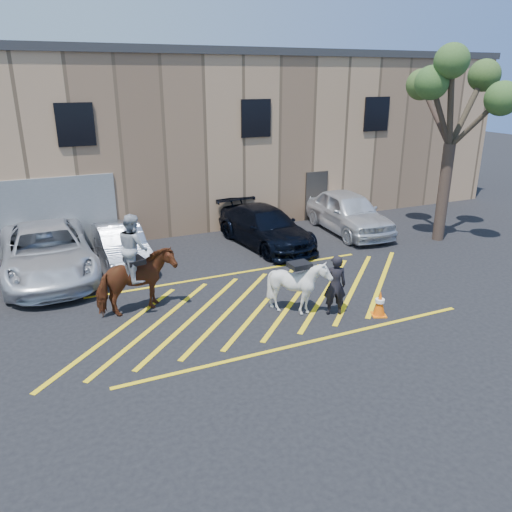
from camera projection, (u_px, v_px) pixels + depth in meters
name	position (u px, v px, depth m)	size (l,w,h in m)	color
ground	(260.00, 299.00, 14.72)	(90.00, 90.00, 0.00)	black
car_white_pickup	(47.00, 252.00, 16.20)	(2.75, 5.97, 1.66)	silver
car_silver_sedan	(121.00, 245.00, 17.36)	(1.44, 4.13, 1.36)	#9497A2
car_blue_suv	(265.00, 227.00, 19.25)	(2.04, 5.03, 1.46)	black
car_white_suv	(348.00, 212.00, 20.91)	(2.01, 5.00, 1.71)	silver
handler	(335.00, 285.00, 13.54)	(0.63, 0.41, 1.72)	black
warehouse	(155.00, 133.00, 23.77)	(32.42, 10.20, 7.30)	tan
hatching_zone	(264.00, 303.00, 14.46)	(12.60, 5.12, 0.01)	yellow
mounted_bay	(136.00, 274.00, 13.55)	(2.28, 1.35, 2.82)	maroon
saddled_white	(299.00, 286.00, 13.62)	(1.35, 1.50, 1.59)	white
traffic_cone	(380.00, 303.00, 13.61)	(0.50, 0.50, 0.73)	orange
tree	(456.00, 91.00, 18.24)	(3.99, 4.37, 7.31)	#4E3C2F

